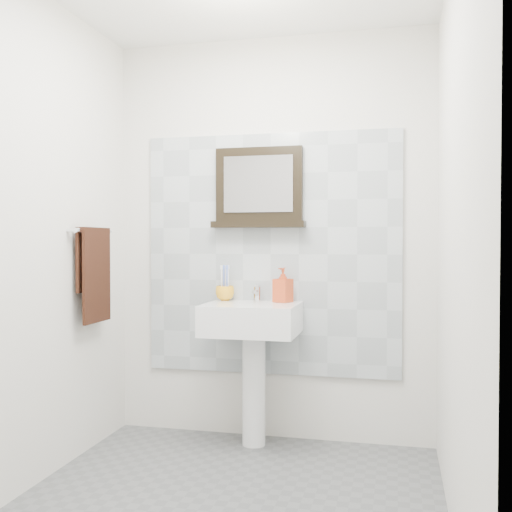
{
  "coord_description": "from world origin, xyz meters",
  "views": [
    {
      "loc": [
        0.77,
        -2.57,
        1.22
      ],
      "look_at": [
        0.03,
        0.55,
        1.15
      ],
      "focal_mm": 42.0,
      "sensor_mm": 36.0,
      "label": 1
    }
  ],
  "objects_px": {
    "toothbrush_cup": "(225,293)",
    "hand_towel": "(94,267)",
    "pedestal_sink": "(252,334)",
    "soap_dispenser": "(283,285)",
    "framed_mirror": "(259,190)"
  },
  "relations": [
    {
      "from": "toothbrush_cup",
      "to": "framed_mirror",
      "type": "relative_size",
      "value": 0.2
    },
    {
      "from": "soap_dispenser",
      "to": "hand_towel",
      "type": "bearing_deg",
      "value": -136.22
    },
    {
      "from": "toothbrush_cup",
      "to": "hand_towel",
      "type": "distance_m",
      "value": 0.81
    },
    {
      "from": "pedestal_sink",
      "to": "soap_dispenser",
      "type": "xyz_separation_m",
      "value": [
        0.16,
        0.12,
        0.29
      ]
    },
    {
      "from": "pedestal_sink",
      "to": "framed_mirror",
      "type": "height_order",
      "value": "framed_mirror"
    },
    {
      "from": "toothbrush_cup",
      "to": "framed_mirror",
      "type": "xyz_separation_m",
      "value": [
        0.21,
        0.04,
        0.64
      ]
    },
    {
      "from": "pedestal_sink",
      "to": "hand_towel",
      "type": "relative_size",
      "value": 1.75
    },
    {
      "from": "toothbrush_cup",
      "to": "hand_towel",
      "type": "height_order",
      "value": "hand_towel"
    },
    {
      "from": "pedestal_sink",
      "to": "toothbrush_cup",
      "type": "bearing_deg",
      "value": 145.96
    },
    {
      "from": "framed_mirror",
      "to": "hand_towel",
      "type": "distance_m",
      "value": 1.1
    },
    {
      "from": "pedestal_sink",
      "to": "toothbrush_cup",
      "type": "height_order",
      "value": "pedestal_sink"
    },
    {
      "from": "hand_towel",
      "to": "toothbrush_cup",
      "type": "bearing_deg",
      "value": 32.94
    },
    {
      "from": "soap_dispenser",
      "to": "pedestal_sink",
      "type": "bearing_deg",
      "value": -121.75
    },
    {
      "from": "pedestal_sink",
      "to": "soap_dispenser",
      "type": "height_order",
      "value": "soap_dispenser"
    },
    {
      "from": "hand_towel",
      "to": "framed_mirror",
      "type": "bearing_deg",
      "value": 28.56
    }
  ]
}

